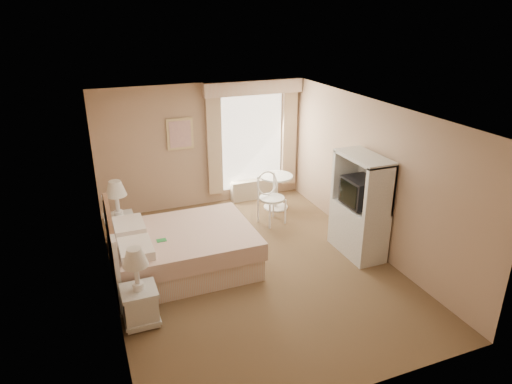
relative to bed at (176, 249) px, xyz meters
name	(u,v)px	position (x,y,z in m)	size (l,w,h in m)	color
room	(252,194)	(1.12, -0.37, 0.89)	(4.21, 5.51, 2.51)	brown
window	(253,138)	(2.17, 2.29, 0.98)	(2.05, 0.22, 2.51)	white
framed_art	(180,134)	(0.67, 2.35, 1.19)	(0.52, 0.04, 0.62)	#D9BD85
bed	(176,249)	(0.00, 0.00, 0.00)	(2.15, 1.69, 1.49)	#DBAA8E
nightstand_near	(139,296)	(-0.72, -1.12, 0.05)	(0.45, 0.45, 1.08)	white
nightstand_far	(120,223)	(-0.72, 1.12, 0.09)	(0.49, 0.49, 1.18)	white
round_table	(276,186)	(2.41, 1.62, 0.11)	(0.67, 0.67, 0.70)	white
cafe_chair	(270,194)	(2.03, 1.08, 0.22)	(0.58, 0.58, 0.99)	white
armoire	(360,214)	(2.93, -0.55, 0.35)	(0.51, 1.02, 1.70)	white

